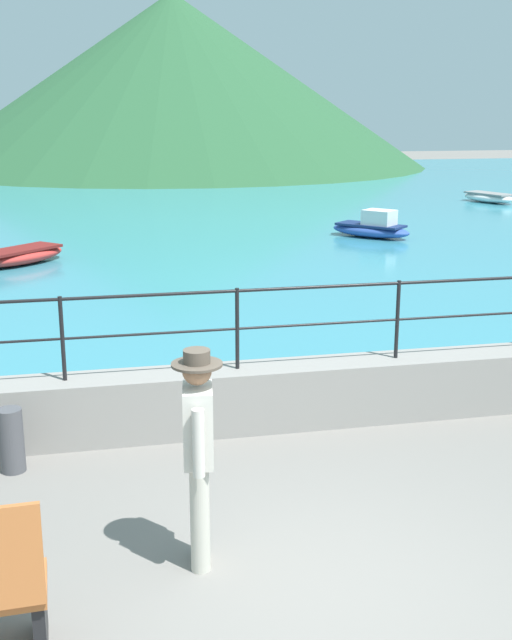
# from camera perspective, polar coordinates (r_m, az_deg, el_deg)

# --- Properties ---
(ground_plane) EXTENTS (120.00, 120.00, 0.00)m
(ground_plane) POSITION_cam_1_polar(r_m,az_deg,el_deg) (6.14, 4.65, -19.14)
(ground_plane) COLOR slate
(promenade_wall) EXTENTS (20.00, 0.56, 0.70)m
(promenade_wall) POSITION_cam_1_polar(r_m,az_deg,el_deg) (8.76, -1.33, -5.69)
(promenade_wall) COLOR gray
(promenade_wall) RESTS_ON ground
(railing) EXTENTS (18.44, 0.04, 0.90)m
(railing) POSITION_cam_1_polar(r_m,az_deg,el_deg) (8.46, -1.37, 0.50)
(railing) COLOR black
(railing) RESTS_ON promenade_wall
(lake_water) EXTENTS (64.00, 44.32, 0.06)m
(lake_water) POSITION_cam_1_polar(r_m,az_deg,el_deg) (30.92, -9.34, 8.43)
(lake_water) COLOR teal
(lake_water) RESTS_ON ground
(hill_main) EXTENTS (30.97, 30.97, 10.27)m
(hill_main) POSITION_cam_1_polar(r_m,az_deg,el_deg) (50.69, -5.97, 16.80)
(hill_main) COLOR #285633
(hill_main) RESTS_ON ground
(person_walking) EXTENTS (0.38, 0.57, 1.75)m
(person_walking) POSITION_cam_1_polar(r_m,az_deg,el_deg) (6.02, -4.18, -9.21)
(person_walking) COLOR beige
(person_walking) RESTS_ON ground
(bollard) EXTENTS (0.24, 0.24, 0.65)m
(bollard) POSITION_cam_1_polar(r_m,az_deg,el_deg) (8.12, -17.27, -8.31)
(bollard) COLOR #4C4C51
(bollard) RESTS_ON ground
(boat_1) EXTENTS (1.64, 2.47, 0.36)m
(boat_1) POSITION_cam_1_polar(r_m,az_deg,el_deg) (31.31, 16.49, 8.52)
(boat_1) COLOR white
(boat_1) RESTS_ON lake_water
(boat_5) EXTENTS (2.27, 2.25, 0.36)m
(boat_5) POSITION_cam_1_polar(r_m,az_deg,el_deg) (18.64, -16.64, 4.50)
(boat_5) COLOR red
(boat_5) RESTS_ON lake_water
(boat_6) EXTENTS (2.20, 2.32, 0.76)m
(boat_6) POSITION_cam_1_polar(r_m,az_deg,el_deg) (21.92, 8.41, 6.64)
(boat_6) COLOR #2D4C9E
(boat_6) RESTS_ON lake_water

